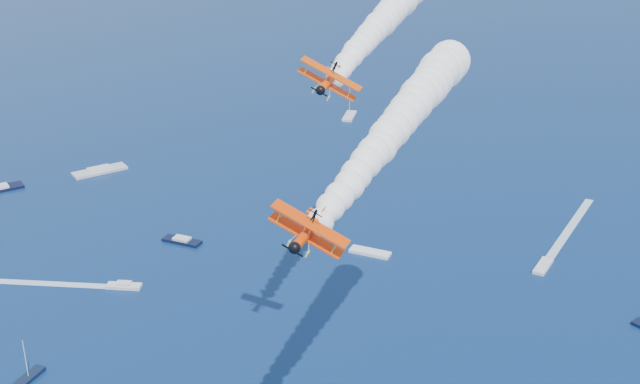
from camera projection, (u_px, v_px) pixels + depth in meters
biplane_lead at (329, 82)px, 111.40m from camera, size 12.14×12.92×9.06m
biplane_trail at (308, 232)px, 79.98m from camera, size 10.83×11.80×8.18m
smoke_trail_lead at (381, 24)px, 134.64m from camera, size 58.09×54.15×10.45m
smoke_trail_trail at (397, 124)px, 102.54m from camera, size 57.92×50.49×10.45m
spectator_boats at (22, 254)px, 187.51m from camera, size 240.00×182.48×0.70m
boat_wakes at (76, 263)px, 184.36m from camera, size 196.85×183.15×0.04m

